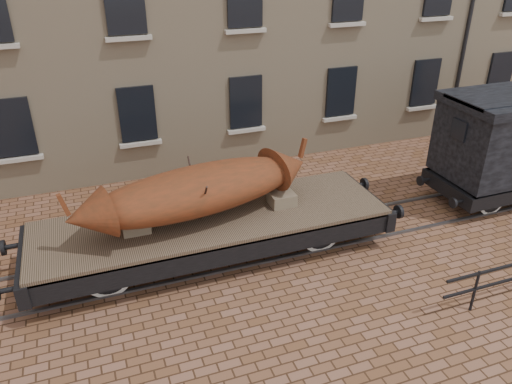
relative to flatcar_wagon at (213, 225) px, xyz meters
name	(u,v)px	position (x,y,z in m)	size (l,w,h in m)	color
ground	(273,243)	(1.56, 0.00, -0.89)	(90.00, 90.00, 0.00)	brown
rail_track	(273,242)	(1.56, 0.00, -0.86)	(30.00, 1.52, 0.06)	#59595E
flatcar_wagon	(213,225)	(0.00, 0.00, 0.00)	(9.46, 2.57, 1.43)	brown
iron_boat	(198,190)	(-0.31, 0.00, 0.99)	(5.97, 2.55, 1.46)	maroon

